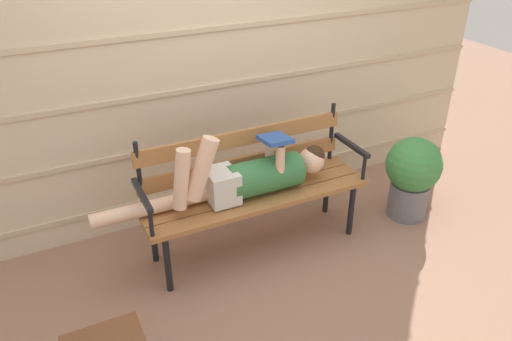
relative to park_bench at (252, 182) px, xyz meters
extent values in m
plane|color=#936B56|center=(0.00, -0.25, -0.52)|extent=(12.00, 12.00, 0.00)
cube|color=beige|center=(0.00, 0.61, 0.75)|extent=(4.92, 0.06, 2.54)
cube|color=#C1AD8E|center=(0.00, 0.57, -0.31)|extent=(4.92, 0.02, 0.04)
cube|color=#C1AD8E|center=(0.00, 0.57, 0.11)|extent=(4.92, 0.02, 0.04)
cube|color=#C1AD8E|center=(0.00, 0.57, 0.54)|extent=(4.92, 0.02, 0.04)
cube|color=#C1AD8E|center=(0.00, 0.57, 0.96)|extent=(4.92, 0.02, 0.04)
cube|color=#9E6638|center=(0.00, -0.21, -0.07)|extent=(1.64, 0.14, 0.04)
cube|color=#9E6638|center=(0.00, -0.07, -0.07)|extent=(1.64, 0.14, 0.04)
cube|color=#9E6638|center=(0.00, 0.08, -0.07)|extent=(1.64, 0.14, 0.04)
cube|color=#9E6638|center=(0.00, 0.15, 0.08)|extent=(1.57, 0.05, 0.11)
cube|color=#9E6638|center=(0.00, 0.15, 0.29)|extent=(1.57, 0.05, 0.11)
cylinder|color=black|center=(-0.75, 0.15, 0.18)|extent=(0.03, 0.03, 0.46)
cylinder|color=black|center=(0.75, 0.15, 0.18)|extent=(0.03, 0.03, 0.46)
cylinder|color=black|center=(-0.72, -0.24, -0.30)|extent=(0.04, 0.04, 0.44)
cylinder|color=black|center=(0.72, -0.24, -0.30)|extent=(0.04, 0.04, 0.44)
cylinder|color=black|center=(-0.72, 0.10, -0.30)|extent=(0.04, 0.04, 0.44)
cylinder|color=black|center=(0.72, 0.10, -0.30)|extent=(0.04, 0.04, 0.44)
cube|color=black|center=(-0.80, -0.07, 0.15)|extent=(0.04, 0.41, 0.03)
cylinder|color=black|center=(-0.80, -0.24, 0.05)|extent=(0.03, 0.03, 0.20)
cube|color=black|center=(0.80, -0.07, 0.15)|extent=(0.04, 0.41, 0.03)
cylinder|color=black|center=(0.80, -0.24, 0.05)|extent=(0.03, 0.03, 0.20)
cylinder|color=#33703D|center=(0.07, -0.07, 0.08)|extent=(0.52, 0.25, 0.25)
cube|color=silver|center=(-0.26, -0.07, 0.08)|extent=(0.20, 0.24, 0.22)
sphere|color=beige|center=(0.45, -0.07, 0.11)|extent=(0.19, 0.19, 0.19)
sphere|color=#382314|center=(0.47, -0.07, 0.14)|extent=(0.16, 0.16, 0.16)
cylinder|color=beige|center=(-0.41, -0.13, 0.27)|extent=(0.25, 0.11, 0.44)
cylinder|color=beige|center=(-0.55, -0.13, 0.23)|extent=(0.15, 0.09, 0.42)
cylinder|color=beige|center=(-0.73, -0.01, 0.01)|extent=(0.79, 0.10, 0.10)
cylinder|color=beige|center=(0.14, -0.15, 0.20)|extent=(0.06, 0.06, 0.25)
cylinder|color=beige|center=(0.14, 0.01, 0.20)|extent=(0.06, 0.06, 0.25)
cube|color=#284C9E|center=(0.14, -0.07, 0.34)|extent=(0.19, 0.26, 0.07)
cylinder|color=brown|center=(-1.07, -0.71, -0.37)|extent=(0.04, 0.04, 0.30)
cylinder|color=slate|center=(1.30, -0.22, -0.37)|extent=(0.31, 0.31, 0.30)
sphere|color=#3D8442|center=(1.30, -0.22, -0.06)|extent=(0.44, 0.44, 0.44)
camera|label=1|loc=(-1.30, -2.75, 1.82)|focal=34.97mm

